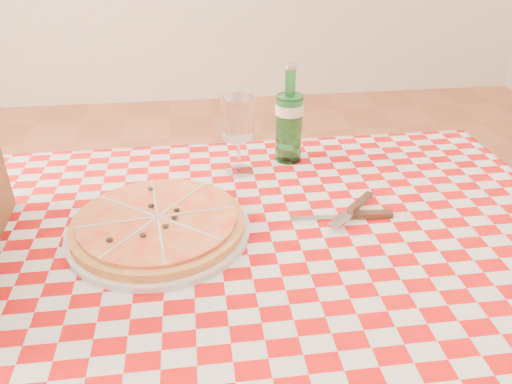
{
  "coord_description": "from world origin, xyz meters",
  "views": [
    {
      "loc": [
        -0.14,
        -0.83,
        1.33
      ],
      "look_at": [
        -0.02,
        0.06,
        0.82
      ],
      "focal_mm": 35.0,
      "sensor_mm": 36.0,
      "label": 1
    }
  ],
  "objects_px": {
    "water_bottle": "(289,114)",
    "wine_glass": "(238,136)",
    "dining_table": "(269,270)",
    "pizza_plate": "(158,223)"
  },
  "relations": [
    {
      "from": "water_bottle",
      "to": "wine_glass",
      "type": "height_order",
      "value": "water_bottle"
    },
    {
      "from": "dining_table",
      "to": "pizza_plate",
      "type": "xyz_separation_m",
      "value": [
        -0.22,
        0.02,
        0.12
      ]
    },
    {
      "from": "wine_glass",
      "to": "water_bottle",
      "type": "bearing_deg",
      "value": 22.09
    },
    {
      "from": "dining_table",
      "to": "wine_glass",
      "type": "height_order",
      "value": "wine_glass"
    },
    {
      "from": "pizza_plate",
      "to": "water_bottle",
      "type": "height_order",
      "value": "water_bottle"
    },
    {
      "from": "pizza_plate",
      "to": "wine_glass",
      "type": "relative_size",
      "value": 1.9
    },
    {
      "from": "dining_table",
      "to": "wine_glass",
      "type": "xyz_separation_m",
      "value": [
        -0.04,
        0.27,
        0.2
      ]
    },
    {
      "from": "water_bottle",
      "to": "dining_table",
      "type": "bearing_deg",
      "value": -106.89
    },
    {
      "from": "dining_table",
      "to": "pizza_plate",
      "type": "relative_size",
      "value": 3.26
    },
    {
      "from": "wine_glass",
      "to": "dining_table",
      "type": "bearing_deg",
      "value": -82.52
    }
  ]
}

